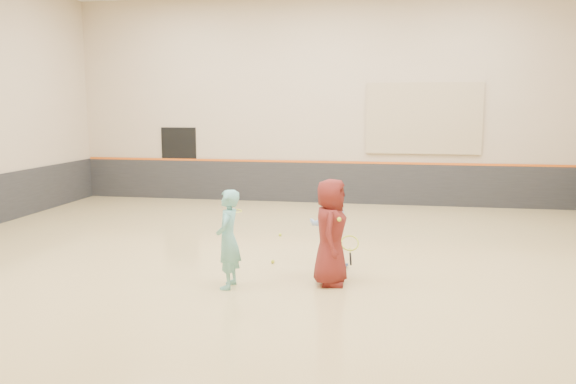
% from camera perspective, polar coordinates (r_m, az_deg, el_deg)
% --- Properties ---
extents(room, '(15.04, 12.04, 6.22)m').
position_cam_1_polar(room, '(10.75, 0.18, -2.10)').
color(room, tan).
rests_on(room, ground).
extents(wainscot_back, '(14.90, 0.04, 1.20)m').
position_cam_1_polar(wainscot_back, '(16.63, 3.70, 0.94)').
color(wainscot_back, '#232326').
rests_on(wainscot_back, floor).
extents(accent_stripe, '(14.90, 0.03, 0.06)m').
position_cam_1_polar(accent_stripe, '(16.54, 3.72, 3.07)').
color(accent_stripe, '#D85914').
rests_on(accent_stripe, wall_back).
extents(acoustic_panel, '(3.20, 0.08, 2.00)m').
position_cam_1_polar(acoustic_panel, '(16.39, 13.61, 7.28)').
color(acoustic_panel, tan).
rests_on(acoustic_panel, wall_back).
extents(doorway, '(1.10, 0.05, 2.20)m').
position_cam_1_polar(doorway, '(17.64, -10.98, 2.88)').
color(doorway, black).
rests_on(doorway, floor).
extents(girl, '(0.38, 0.57, 1.56)m').
position_cam_1_polar(girl, '(8.81, -6.10, -4.79)').
color(girl, '#68B5B0').
rests_on(girl, floor).
extents(instructor, '(0.75, 0.61, 1.47)m').
position_cam_1_polar(instructor, '(9.93, 4.19, -3.48)').
color(instructor, '#8AA5D6').
rests_on(instructor, floor).
extents(young_man, '(0.55, 0.84, 1.70)m').
position_cam_1_polar(young_man, '(8.94, 4.36, -4.08)').
color(young_man, maroon).
rests_on(young_man, floor).
extents(held_racket, '(0.52, 0.52, 0.52)m').
position_cam_1_polar(held_racket, '(9.59, 6.29, -5.18)').
color(held_racket, '#C1D12D').
rests_on(held_racket, instructor).
extents(spare_racket, '(0.68, 0.68, 0.13)m').
position_cam_1_polar(spare_racket, '(15.33, -5.27, -1.74)').
color(spare_racket, yellow).
rests_on(spare_racket, floor).
extents(ball_under_racket, '(0.07, 0.07, 0.07)m').
position_cam_1_polar(ball_under_racket, '(10.27, -1.56, -7.08)').
color(ball_under_racket, gold).
rests_on(ball_under_racket, floor).
extents(ball_in_hand, '(0.07, 0.07, 0.07)m').
position_cam_1_polar(ball_in_hand, '(8.66, 5.22, -2.79)').
color(ball_in_hand, '#D1EA36').
rests_on(ball_in_hand, young_man).
extents(ball_beside_spare, '(0.07, 0.07, 0.07)m').
position_cam_1_polar(ball_beside_spare, '(12.38, -0.80, -4.36)').
color(ball_beside_spare, '#D7E836').
rests_on(ball_beside_spare, floor).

